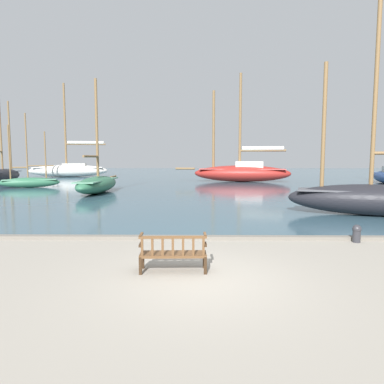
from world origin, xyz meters
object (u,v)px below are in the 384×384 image
at_px(sailboat_nearest_port, 69,169).
at_px(sailboat_outer_port, 2,174).
at_px(sailboat_far_starboard, 97,183).
at_px(park_bench, 173,253).
at_px(mooring_bollard, 357,233).
at_px(sailboat_outer_starboard, 30,181).
at_px(sailboat_mid_starboard, 242,171).
at_px(sailboat_far_port, 375,196).

relative_size(sailboat_nearest_port, sailboat_outer_port, 1.18).
bearing_deg(sailboat_far_starboard, sailboat_outer_port, 141.64).
bearing_deg(sailboat_far_starboard, park_bench, -68.64).
relative_size(park_bench, sailboat_far_starboard, 0.18).
relative_size(sailboat_outer_port, mooring_bollard, 18.92).
bearing_deg(park_bench, sailboat_outer_starboard, 122.78).
bearing_deg(park_bench, sailboat_outer_port, 125.56).
xyz_separation_m(sailboat_outer_starboard, sailboat_far_starboard, (7.47, -4.51, 0.14)).
height_order(sailboat_outer_port, mooring_bollard, sailboat_outer_port).
xyz_separation_m(park_bench, sailboat_mid_starboard, (5.73, 30.71, 0.79)).
height_order(sailboat_nearest_port, sailboat_outer_starboard, sailboat_nearest_port).
distance_m(sailboat_nearest_port, mooring_bollard, 44.08).
bearing_deg(sailboat_outer_starboard, sailboat_far_port, -32.29).
height_order(sailboat_far_port, mooring_bollard, sailboat_far_port).
bearing_deg(sailboat_far_starboard, sailboat_far_port, -32.83).
bearing_deg(mooring_bollard, sailboat_nearest_port, 122.00).
height_order(sailboat_far_starboard, mooring_bollard, sailboat_far_starboard).
bearing_deg(sailboat_far_starboard, sailboat_nearest_port, 115.25).
distance_m(sailboat_nearest_port, sailboat_outer_starboard, 18.07).
relative_size(sailboat_outer_starboard, sailboat_mid_starboard, 0.50).
distance_m(sailboat_mid_starboard, mooring_bollard, 27.74).
bearing_deg(sailboat_outer_starboard, sailboat_nearest_port, 99.73).
relative_size(sailboat_far_port, sailboat_mid_starboard, 0.76).
distance_m(sailboat_nearest_port, sailboat_outer_port, 12.03).
relative_size(sailboat_nearest_port, sailboat_far_starboard, 1.41).
xyz_separation_m(sailboat_nearest_port, sailboat_far_starboard, (10.52, -22.31, -0.37)).
bearing_deg(mooring_bollard, sailboat_outer_starboard, 136.05).
bearing_deg(sailboat_nearest_port, mooring_bollard, -58.00).
distance_m(park_bench, mooring_bollard, 6.50).
relative_size(sailboat_outer_starboard, sailboat_outer_port, 0.60).
xyz_separation_m(park_bench, sailboat_far_port, (8.83, 7.79, 0.50)).
bearing_deg(park_bench, mooring_bollard, 27.26).
bearing_deg(mooring_bollard, park_bench, -152.74).
height_order(park_bench, sailboat_outer_port, sailboat_outer_port).
height_order(sailboat_outer_starboard, sailboat_mid_starboard, sailboat_mid_starboard).
bearing_deg(sailboat_far_starboard, mooring_bollard, -49.57).
bearing_deg(sailboat_nearest_port, sailboat_far_port, -50.96).
height_order(park_bench, sailboat_outer_starboard, sailboat_outer_starboard).
relative_size(park_bench, sailboat_outer_port, 0.15).
distance_m(sailboat_outer_starboard, sailboat_mid_starboard, 21.84).
xyz_separation_m(sailboat_mid_starboard, sailboat_far_starboard, (-12.78, -12.66, -0.46)).
distance_m(park_bench, sailboat_outer_port, 35.27).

